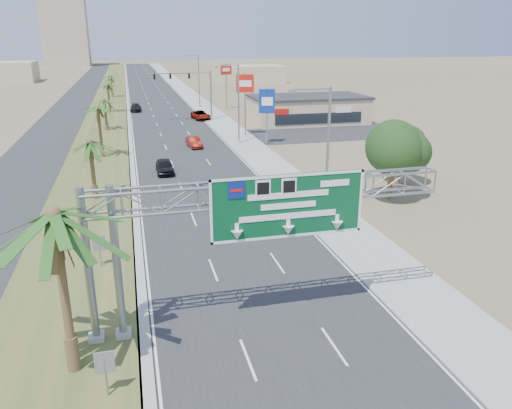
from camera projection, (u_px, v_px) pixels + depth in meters
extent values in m
cube|color=#28282B|center=(155.00, 96.00, 116.65)|extent=(12.00, 300.00, 0.02)
cube|color=#9E9B93|center=(191.00, 95.00, 118.62)|extent=(4.00, 300.00, 0.10)
cube|color=#415124|center=(110.00, 97.00, 114.31)|extent=(7.00, 300.00, 0.12)
cube|color=#28282B|center=(78.00, 98.00, 112.69)|extent=(8.00, 300.00, 0.02)
cylinder|color=gray|center=(117.00, 266.00, 21.96)|extent=(0.36, 0.36, 7.40)
cylinder|color=gray|center=(89.00, 269.00, 21.68)|extent=(0.36, 0.36, 7.40)
cube|color=#9E9B93|center=(124.00, 334.00, 23.08)|extent=(0.70, 0.70, 0.40)
cube|color=#9E9B93|center=(97.00, 338.00, 22.80)|extent=(0.70, 0.70, 0.40)
cube|color=#074725|center=(288.00, 206.00, 22.58)|extent=(7.20, 0.12, 3.00)
cube|color=navy|center=(236.00, 190.00, 21.64)|extent=(0.75, 0.03, 0.75)
cone|color=white|center=(288.00, 230.00, 22.87)|extent=(0.56, 0.56, 0.45)
cylinder|color=brown|center=(65.00, 297.00, 19.72)|extent=(0.36, 0.36, 7.00)
cylinder|color=brown|center=(73.00, 354.00, 20.57)|extent=(0.54, 0.54, 1.68)
cylinder|color=brown|center=(93.00, 171.00, 42.01)|extent=(0.36, 0.36, 5.00)
cylinder|color=brown|center=(95.00, 193.00, 42.62)|extent=(0.54, 0.54, 1.20)
cylinder|color=brown|center=(100.00, 133.00, 56.58)|extent=(0.36, 0.36, 5.80)
cylinder|color=brown|center=(102.00, 152.00, 57.28)|extent=(0.54, 0.54, 1.39)
cylinder|color=brown|center=(106.00, 116.00, 73.31)|extent=(0.36, 0.36, 4.50)
cylinder|color=brown|center=(107.00, 127.00, 73.86)|extent=(0.54, 0.54, 1.08)
cylinder|color=brown|center=(109.00, 98.00, 90.65)|extent=(0.36, 0.36, 5.20)
cylinder|color=brown|center=(110.00, 109.00, 91.28)|extent=(0.54, 0.54, 1.25)
cylinder|color=brown|center=(112.00, 87.00, 113.67)|extent=(0.36, 0.36, 4.80)
cylinder|color=brown|center=(112.00, 95.00, 114.26)|extent=(0.54, 0.54, 1.15)
cylinder|color=gray|center=(327.00, 157.00, 35.99)|extent=(0.20, 0.20, 10.00)
cylinder|color=gray|center=(312.00, 89.00, 34.11)|extent=(2.80, 0.12, 0.12)
cube|color=slate|center=(292.00, 91.00, 33.82)|extent=(0.50, 0.22, 0.18)
cylinder|color=#9E9B93|center=(325.00, 219.00, 37.51)|extent=(0.44, 0.44, 0.50)
cylinder|color=gray|center=(239.00, 105.00, 63.54)|extent=(0.20, 0.20, 10.00)
cylinder|color=gray|center=(227.00, 66.00, 61.66)|extent=(2.80, 0.12, 0.12)
cube|color=slate|center=(216.00, 67.00, 61.37)|extent=(0.50, 0.22, 0.18)
cylinder|color=#9E9B93|center=(239.00, 142.00, 65.06)|extent=(0.44, 0.44, 0.50)
cylinder|color=gray|center=(199.00, 82.00, 96.60)|extent=(0.20, 0.20, 10.00)
cylinder|color=gray|center=(191.00, 55.00, 94.72)|extent=(2.80, 0.12, 0.12)
cube|color=slate|center=(183.00, 56.00, 94.43)|extent=(0.50, 0.22, 0.18)
cylinder|color=#9E9B93|center=(200.00, 106.00, 98.12)|extent=(0.44, 0.44, 0.50)
cylinder|color=gray|center=(211.00, 96.00, 82.16)|extent=(0.28, 0.28, 8.00)
cylinder|color=gray|center=(179.00, 73.00, 79.81)|extent=(10.00, 0.18, 0.18)
cube|color=black|center=(189.00, 76.00, 80.10)|extent=(0.32, 0.18, 0.95)
cube|color=black|center=(170.00, 76.00, 79.40)|extent=(0.32, 0.18, 0.95)
cube|color=black|center=(154.00, 76.00, 78.82)|extent=(0.32, 0.18, 0.95)
sphere|color=red|center=(189.00, 74.00, 79.90)|extent=(0.22, 0.22, 0.22)
imported|color=black|center=(211.00, 77.00, 81.20)|extent=(0.16, 0.16, 0.60)
cylinder|color=#9E9B93|center=(212.00, 118.00, 83.34)|extent=(0.56, 0.56, 0.60)
cube|color=tan|center=(308.00, 110.00, 80.73)|extent=(18.00, 10.00, 4.00)
cylinder|color=brown|center=(391.00, 177.00, 42.39)|extent=(0.44, 0.44, 3.90)
sphere|color=black|center=(393.00, 147.00, 41.55)|extent=(4.50, 4.50, 4.50)
cylinder|color=brown|center=(398.00, 167.00, 46.85)|extent=(0.44, 0.44, 3.30)
sphere|color=black|center=(400.00, 144.00, 46.15)|extent=(3.50, 3.50, 3.50)
cylinder|color=gray|center=(106.00, 378.00, 19.04)|extent=(0.08, 0.08, 1.80)
cube|color=slate|center=(105.00, 363.00, 18.82)|extent=(0.75, 0.06, 0.95)
cylinder|color=gray|center=(100.00, 254.00, 29.90)|extent=(0.08, 0.08, 1.80)
cube|color=slate|center=(99.00, 243.00, 29.67)|extent=(0.75, 0.06, 0.95)
cube|color=tan|center=(65.00, 27.00, 232.17)|extent=(20.00, 16.00, 35.00)
cube|color=tan|center=(249.00, 74.00, 150.40)|extent=(20.00, 12.00, 5.00)
imported|color=black|center=(165.00, 166.00, 50.77)|extent=(1.71, 4.23, 1.44)
imported|color=maroon|center=(194.00, 142.00, 62.79)|extent=(1.80, 4.08, 1.30)
imported|color=gray|center=(201.00, 115.00, 83.84)|extent=(3.00, 5.39, 1.42)
imported|color=black|center=(136.00, 108.00, 92.83)|extent=(2.16, 4.76, 1.35)
cylinder|color=gray|center=(245.00, 105.00, 68.70)|extent=(0.20, 0.20, 8.62)
cube|color=red|center=(245.00, 83.00, 67.76)|extent=(2.38, 1.02, 2.40)
cube|color=white|center=(245.00, 84.00, 67.60)|extent=(1.61, 0.55, 0.84)
cylinder|color=gray|center=(267.00, 116.00, 63.51)|extent=(0.20, 0.20, 7.23)
cube|color=navy|center=(267.00, 101.00, 62.89)|extent=(2.02, 0.74, 3.00)
cube|color=white|center=(267.00, 101.00, 62.73)|extent=(1.37, 0.35, 1.05)
cylinder|color=gray|center=(226.00, 87.00, 94.41)|extent=(0.20, 0.20, 8.49)
cube|color=red|center=(226.00, 70.00, 93.41)|extent=(2.19, 0.95, 1.80)
cube|color=white|center=(226.00, 70.00, 93.24)|extent=(1.48, 0.50, 0.63)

